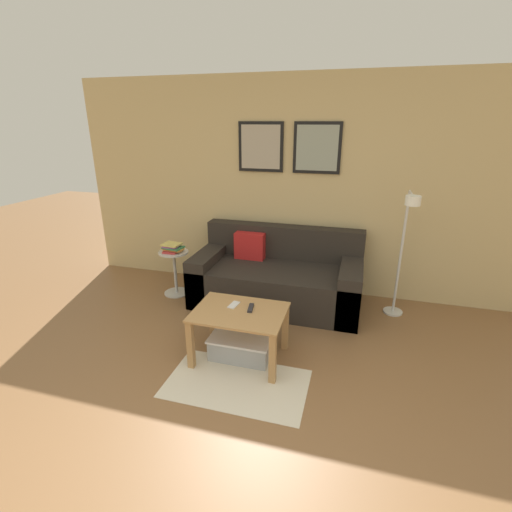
{
  "coord_description": "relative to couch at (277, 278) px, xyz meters",
  "views": [
    {
      "loc": [
        0.75,
        -1.41,
        2.04
      ],
      "look_at": [
        -0.14,
        1.72,
        0.85
      ],
      "focal_mm": 26.0,
      "sensor_mm": 36.0,
      "label": 1
    }
  ],
  "objects": [
    {
      "name": "ground_plane",
      "position": [
        0.11,
        -2.52,
        -0.3
      ],
      "size": [
        16.0,
        16.0,
        0.0
      ],
      "primitive_type": "plane",
      "color": "brown"
    },
    {
      "name": "wall_back",
      "position": [
        0.11,
        0.48,
        0.99
      ],
      "size": [
        5.6,
        0.09,
        2.55
      ],
      "color": "tan",
      "rests_on": "ground_plane"
    },
    {
      "name": "area_rug",
      "position": [
        0.02,
        -1.55,
        -0.3
      ],
      "size": [
        1.15,
        0.67,
        0.01
      ],
      "primitive_type": "cube",
      "color": "beige",
      "rests_on": "ground_plane"
    },
    {
      "name": "couch",
      "position": [
        0.0,
        0.0,
        0.0
      ],
      "size": [
        1.91,
        0.92,
        0.85
      ],
      "color": "#28231E",
      "rests_on": "ground_plane"
    },
    {
      "name": "coffee_table",
      "position": [
        -0.07,
        -1.2,
        0.08
      ],
      "size": [
        0.8,
        0.58,
        0.47
      ],
      "color": "#AD7F4C",
      "rests_on": "ground_plane"
    },
    {
      "name": "storage_bin",
      "position": [
        -0.06,
        -1.15,
        -0.19
      ],
      "size": [
        0.56,
        0.41,
        0.21
      ],
      "color": "#9EA3A8",
      "rests_on": "ground_plane"
    },
    {
      "name": "floor_lamp",
      "position": [
        1.33,
        -0.08,
        0.57
      ],
      "size": [
        0.21,
        0.51,
        1.39
      ],
      "color": "silver",
      "rests_on": "ground_plane"
    },
    {
      "name": "side_table",
      "position": [
        -1.26,
        -0.14,
        0.04
      ],
      "size": [
        0.36,
        0.36,
        0.55
      ],
      "color": "silver",
      "rests_on": "ground_plane"
    },
    {
      "name": "book_stack",
      "position": [
        -1.26,
        -0.16,
        0.31
      ],
      "size": [
        0.25,
        0.2,
        0.1
      ],
      "color": "#B73333",
      "rests_on": "side_table"
    },
    {
      "name": "remote_control",
      "position": [
        0.02,
        -1.13,
        0.19
      ],
      "size": [
        0.06,
        0.15,
        0.02
      ],
      "primitive_type": "cube",
      "rotation": [
        0.0,
        0.0,
        0.15
      ],
      "color": "#232328",
      "rests_on": "coffee_table"
    },
    {
      "name": "cell_phone",
      "position": [
        -0.15,
        -1.11,
        0.18
      ],
      "size": [
        0.08,
        0.15,
        0.01
      ],
      "primitive_type": "cube",
      "rotation": [
        0.0,
        0.0,
        -0.14
      ],
      "color": "silver",
      "rests_on": "coffee_table"
    }
  ]
}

